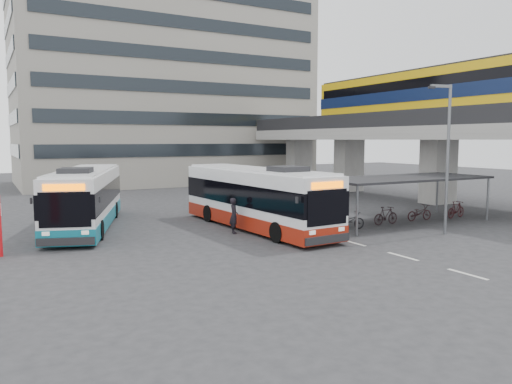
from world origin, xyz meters
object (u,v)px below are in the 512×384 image
bus_main (256,199)px  pedestrian (234,216)px  lamp_post (446,150)px  bus_teal (86,199)px

bus_main → pedestrian: size_ratio=6.55×
bus_main → pedestrian: (-1.63, -0.70, -0.68)m
bus_main → lamp_post: size_ratio=1.60×
bus_teal → lamp_post: size_ratio=1.58×
lamp_post → pedestrian: bearing=162.6°
bus_teal → pedestrian: 7.98m
bus_teal → bus_main: bearing=-11.5°
pedestrian → bus_teal: bearing=64.3°
pedestrian → bus_main: bearing=-51.8°
bus_teal → pedestrian: size_ratio=6.46×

